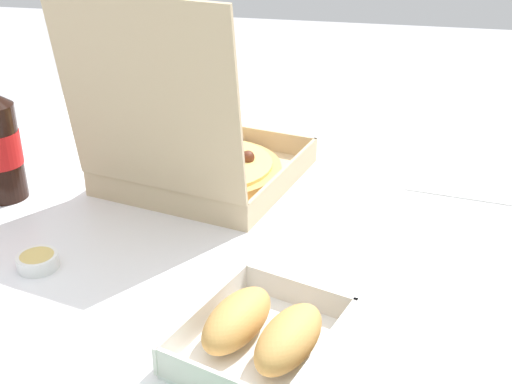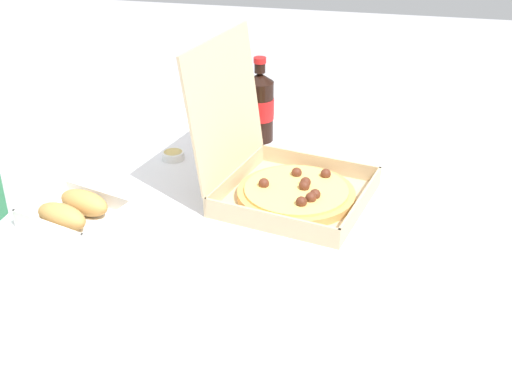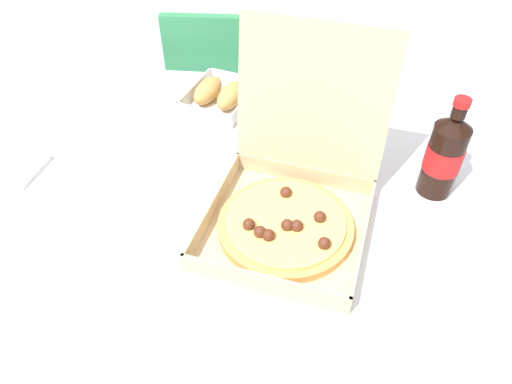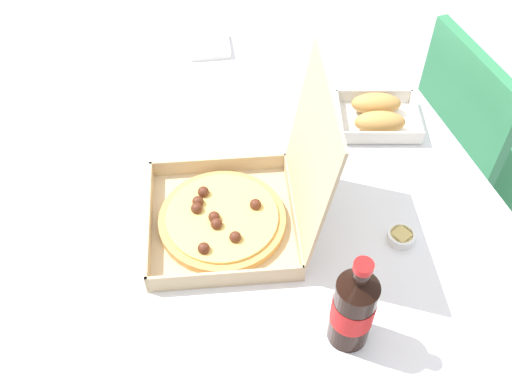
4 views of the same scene
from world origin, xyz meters
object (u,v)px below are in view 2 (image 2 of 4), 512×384
object	(u,v)px
pizza_box_open	(284,178)
dipping_sauce_cup	(173,155)
bread_side_box	(74,212)
napkin_pile	(144,384)
cola_bottle	(260,106)
paper_menu	(300,342)

from	to	relation	value
pizza_box_open	dipping_sauce_cup	world-z (taller)	pizza_box_open
bread_side_box	napkin_pile	xyz separation A→B (m)	(-0.41, -0.31, -0.02)
cola_bottle	pizza_box_open	bearing A→B (deg)	-158.28
cola_bottle	paper_menu	world-z (taller)	cola_bottle
pizza_box_open	paper_menu	world-z (taller)	pizza_box_open
pizza_box_open	cola_bottle	size ratio (longest dim) A/B	1.79
napkin_pile	dipping_sauce_cup	xyz separation A→B (m)	(0.75, 0.21, 0.00)
dipping_sauce_cup	bread_side_box	bearing A→B (deg)	163.21
pizza_box_open	cola_bottle	world-z (taller)	pizza_box_open
pizza_box_open	bread_side_box	distance (m)	0.45
bread_side_box	napkin_pile	size ratio (longest dim) A/B	2.05
pizza_box_open	napkin_pile	distance (m)	0.62
paper_menu	cola_bottle	bearing A→B (deg)	24.46
paper_menu	dipping_sauce_cup	xyz separation A→B (m)	(0.60, 0.42, 0.01)
cola_bottle	napkin_pile	world-z (taller)	cola_bottle
paper_menu	pizza_box_open	bearing A→B (deg)	21.20
napkin_pile	dipping_sauce_cup	distance (m)	0.78
bread_side_box	paper_menu	distance (m)	0.58
pizza_box_open	napkin_pile	bearing A→B (deg)	171.20
pizza_box_open	dipping_sauce_cup	size ratio (longest dim) A/B	7.16
bread_side_box	cola_bottle	xyz separation A→B (m)	(0.50, -0.29, 0.07)
bread_side_box	dipping_sauce_cup	size ratio (longest dim) A/B	4.03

